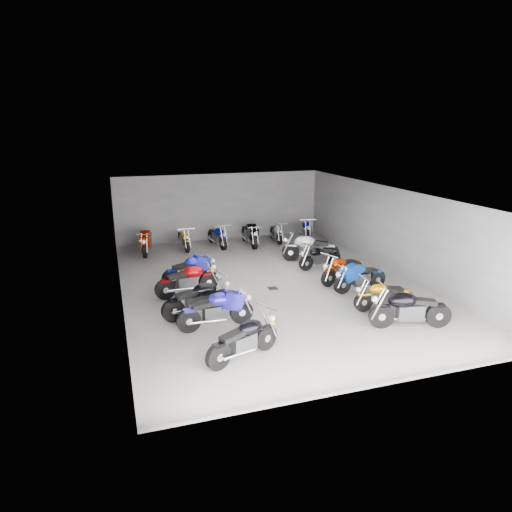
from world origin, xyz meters
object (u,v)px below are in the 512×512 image
object	(u,v)px
motorcycle_left_e	(190,270)
motorcycle_right_f	(310,248)
motorcycle_back_b	(184,239)
motorcycle_left_c	(199,299)
motorcycle_back_e	(276,233)
motorcycle_back_c	(217,236)
drain_grate	(273,288)
motorcycle_right_c	(360,277)
motorcycle_left_b	(217,310)
motorcycle_right_d	(342,269)
motorcycle_back_a	(147,241)
motorcycle_right_a	(409,309)
motorcycle_left_a	(244,339)
motorcycle_back_d	(250,234)
motorcycle_right_b	(384,295)
motorcycle_left_d	(188,280)
motorcycle_back_f	(306,229)
motorcycle_right_e	(320,257)

from	to	relation	value
motorcycle_left_e	motorcycle_right_f	bearing A→B (deg)	87.70
motorcycle_back_b	motorcycle_left_c	bearing A→B (deg)	81.17
motorcycle_back_e	motorcycle_back_c	bearing A→B (deg)	6.48
drain_grate	motorcycle_back_c	distance (m)	6.09
motorcycle_right_c	motorcycle_back_b	bearing A→B (deg)	26.39
motorcycle_left_b	motorcycle_right_d	world-z (taller)	motorcycle_left_b
motorcycle_back_a	motorcycle_back_e	world-z (taller)	motorcycle_back_a
motorcycle_right_a	motorcycle_back_c	distance (m)	10.62
motorcycle_left_a	motorcycle_back_b	world-z (taller)	motorcycle_left_a
motorcycle_right_f	motorcycle_back_d	xyz separation A→B (m)	(-1.59, 3.26, -0.03)
drain_grate	motorcycle_right_d	world-z (taller)	motorcycle_right_d
motorcycle_left_e	motorcycle_right_b	bearing A→B (deg)	35.58
drain_grate	motorcycle_back_b	world-z (taller)	motorcycle_back_b
motorcycle_left_d	motorcycle_left_e	xyz separation A→B (m)	(0.29, 1.14, -0.02)
motorcycle_right_f	motorcycle_back_a	xyz separation A→B (m)	(-6.29, 3.32, -0.02)
motorcycle_right_f	motorcycle_back_a	size ratio (longest dim) A/B	0.98
motorcycle_right_d	motorcycle_right_a	bearing A→B (deg)	158.35
motorcycle_back_f	motorcycle_left_b	bearing A→B (deg)	70.81
drain_grate	motorcycle_right_a	world-z (taller)	motorcycle_right_a
motorcycle_left_a	motorcycle_back_a	size ratio (longest dim) A/B	0.88
motorcycle_right_d	motorcycle_right_f	distance (m)	2.76
motorcycle_left_d	motorcycle_left_e	size ratio (longest dim) A/B	1.06
motorcycle_right_d	motorcycle_back_e	size ratio (longest dim) A/B	1.07
motorcycle_right_c	motorcycle_back_d	xyz separation A→B (m)	(-1.75, 6.96, 0.05)
motorcycle_left_b	motorcycle_back_c	world-z (taller)	motorcycle_left_b
motorcycle_left_b	motorcycle_back_b	xyz separation A→B (m)	(0.50, 8.60, -0.05)
motorcycle_back_c	motorcycle_back_d	size ratio (longest dim) A/B	0.92
motorcycle_left_b	motorcycle_right_e	distance (m)	6.55
motorcycle_left_d	motorcycle_back_f	bearing A→B (deg)	119.03
motorcycle_left_c	motorcycle_back_e	world-z (taller)	motorcycle_left_c
motorcycle_right_c	motorcycle_back_a	xyz separation A→B (m)	(-6.44, 7.02, 0.06)
motorcycle_left_b	motorcycle_left_d	distance (m)	2.77
motorcycle_back_b	motorcycle_back_e	world-z (taller)	motorcycle_back_b
motorcycle_back_c	motorcycle_back_e	bearing A→B (deg)	172.46
motorcycle_left_b	motorcycle_right_c	world-z (taller)	motorcycle_left_b
motorcycle_back_e	motorcycle_back_f	bearing A→B (deg)	-174.18
motorcycle_right_c	motorcycle_back_c	distance (m)	7.86
motorcycle_back_b	motorcycle_back_f	xyz separation A→B (m)	(6.03, -0.02, 0.02)
motorcycle_back_f	motorcycle_right_b	bearing A→B (deg)	99.11
motorcycle_right_b	motorcycle_back_e	xyz separation A→B (m)	(-0.16, 8.90, -0.02)
motorcycle_right_e	motorcycle_back_f	world-z (taller)	motorcycle_back_f
motorcycle_left_a	motorcycle_back_c	bearing A→B (deg)	147.10
motorcycle_left_d	motorcycle_right_d	bearing A→B (deg)	74.02
motorcycle_left_a	motorcycle_right_f	xyz separation A→B (m)	(4.91, 7.00, 0.06)
motorcycle_left_c	motorcycle_back_e	size ratio (longest dim) A/B	1.18
motorcycle_left_d	motorcycle_back_b	size ratio (longest dim) A/B	1.09
motorcycle_back_b	motorcycle_left_d	bearing A→B (deg)	79.27
drain_grate	motorcycle_right_a	size ratio (longest dim) A/B	0.14
motorcycle_left_d	motorcycle_right_f	xyz separation A→B (m)	(5.45, 2.32, 0.05)
motorcycle_left_c	motorcycle_back_c	xyz separation A→B (m)	(2.37, 7.57, -0.03)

